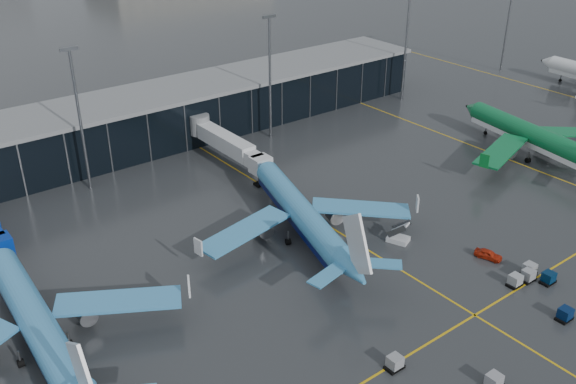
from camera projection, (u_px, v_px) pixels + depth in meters
ground at (339, 289)px, 87.74m from camera, size 600.00×600.00×0.00m
terminal_pier at (135, 122)px, 128.93m from camera, size 142.00×17.00×10.70m
flood_masts at (183, 93)px, 119.36m from camera, size 203.00×0.50×25.50m
taxi_lines at (342, 234)px, 100.64m from camera, size 220.00×120.00×0.02m
airliner_arkefly at (31, 304)px, 74.25m from camera, size 38.16×43.05×12.81m
airliner_klm_near at (301, 198)px, 97.66m from camera, size 46.77×50.21×12.78m
airliner_aer_lingus at (536, 124)px, 124.54m from camera, size 44.95×49.24×13.32m
baggage_carts at (514, 305)px, 83.20m from camera, size 31.37×12.01×1.70m
mobile_airstair at (398, 237)px, 98.38m from camera, size 3.25×3.79×3.45m
service_van_red at (488, 254)px, 94.18m from camera, size 2.77×4.33×1.37m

